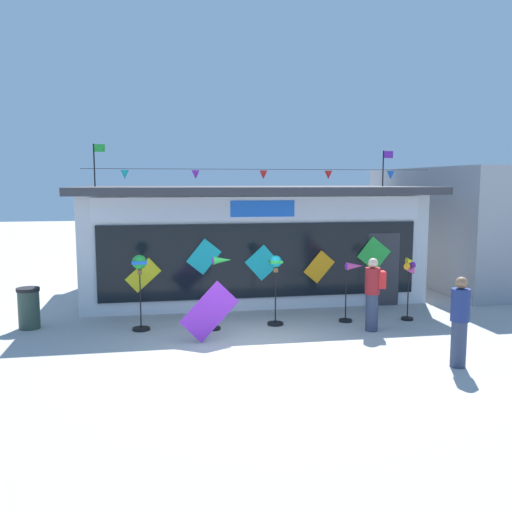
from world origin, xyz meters
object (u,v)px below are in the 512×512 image
at_px(wind_spinner_left, 219,281).
at_px(person_mid_plaza, 373,293).
at_px(wind_spinner_far_left, 140,275).
at_px(wind_spinner_right, 409,277).
at_px(person_near_camera, 460,321).
at_px(trash_bin, 29,308).
at_px(display_kite_on_ground, 209,312).
at_px(kite_shop_building, 246,239).
at_px(wind_spinner_center_right, 351,282).
at_px(wind_spinner_center_left, 276,277).

relative_size(wind_spinner_left, person_mid_plaza, 1.02).
bearing_deg(wind_spinner_far_left, wind_spinner_right, -2.00).
xyz_separation_m(wind_spinner_far_left, person_near_camera, (5.79, -3.67, -0.43)).
xyz_separation_m(wind_spinner_far_left, trash_bin, (-2.55, 0.64, -0.80)).
xyz_separation_m(wind_spinner_far_left, display_kite_on_ground, (1.46, -1.20, -0.64)).
bearing_deg(trash_bin, kite_shop_building, 31.60).
bearing_deg(wind_spinner_center_right, display_kite_on_ground, -162.71).
bearing_deg(wind_spinner_center_left, person_mid_plaza, -24.19).
bearing_deg(person_near_camera, trash_bin, 26.12).
xyz_separation_m(trash_bin, display_kite_on_ground, (4.01, -1.83, 0.16)).
height_order(wind_spinner_far_left, person_mid_plaza, wind_spinner_far_left).
bearing_deg(person_near_camera, wind_spinner_right, -47.31).
xyz_separation_m(wind_spinner_left, wind_spinner_right, (4.67, 0.02, -0.06)).
bearing_deg(person_near_camera, person_mid_plaza, -24.13).
relative_size(person_mid_plaza, trash_bin, 1.75).
height_order(wind_spinner_far_left, display_kite_on_ground, wind_spinner_far_left).
xyz_separation_m(wind_spinner_far_left, person_mid_plaza, (5.20, -1.00, -0.40)).
relative_size(kite_shop_building, trash_bin, 10.18).
bearing_deg(wind_spinner_center_right, wind_spinner_right, -5.44).
xyz_separation_m(person_near_camera, trash_bin, (-8.34, 4.31, -0.37)).
distance_m(wind_spinner_center_left, trash_bin, 5.77).
bearing_deg(kite_shop_building, wind_spinner_right, -52.69).
distance_m(wind_spinner_left, trash_bin, 4.47).
bearing_deg(display_kite_on_ground, wind_spinner_far_left, 140.58).
height_order(wind_spinner_far_left, wind_spinner_left, wind_spinner_far_left).
bearing_deg(kite_shop_building, wind_spinner_center_left, -89.83).
bearing_deg(trash_bin, display_kite_on_ground, -24.57).
relative_size(kite_shop_building, wind_spinner_center_right, 6.68).
bearing_deg(person_mid_plaza, display_kite_on_ground, -76.86).
xyz_separation_m(wind_spinner_left, wind_spinner_center_left, (1.36, 0.17, 0.03)).
height_order(wind_spinner_center_right, display_kite_on_ground, wind_spinner_center_right).
height_order(kite_shop_building, wind_spinner_far_left, kite_shop_building).
relative_size(wind_spinner_left, wind_spinner_center_left, 1.02).
bearing_deg(wind_spinner_left, wind_spinner_far_left, 172.23).
xyz_separation_m(wind_spinner_center_right, trash_bin, (-7.57, 0.72, -0.50)).
xyz_separation_m(wind_spinner_far_left, wind_spinner_center_left, (3.14, -0.08, -0.12)).
bearing_deg(trash_bin, wind_spinner_center_left, -7.15).
height_order(trash_bin, display_kite_on_ground, display_kite_on_ground).
bearing_deg(wind_spinner_far_left, kite_shop_building, 52.89).
relative_size(wind_spinner_far_left, wind_spinner_center_right, 1.19).
distance_m(wind_spinner_left, person_mid_plaza, 3.52).
bearing_deg(display_kite_on_ground, wind_spinner_right, 11.03).
bearing_deg(person_mid_plaza, wind_spinner_center_right, -158.30).
height_order(kite_shop_building, wind_spinner_left, kite_shop_building).
height_order(wind_spinner_right, display_kite_on_ground, wind_spinner_right).
relative_size(person_mid_plaza, display_kite_on_ground, 1.41).
distance_m(person_near_camera, display_kite_on_ground, 4.99).
distance_m(wind_spinner_far_left, wind_spinner_center_right, 5.02).
height_order(wind_spinner_right, trash_bin, wind_spinner_right).
height_order(wind_spinner_center_right, trash_bin, wind_spinner_center_right).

